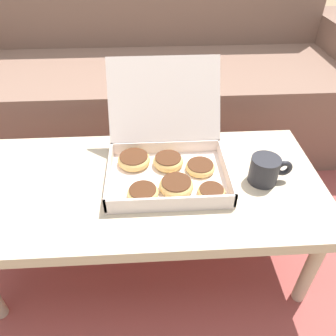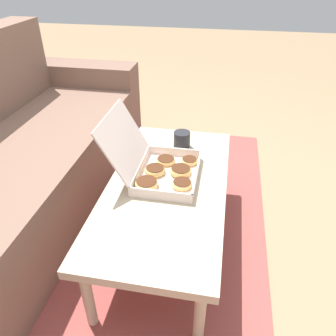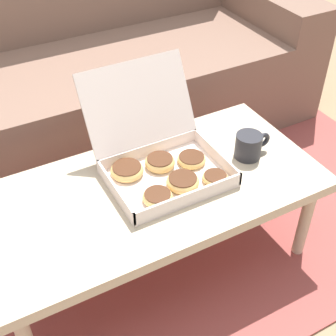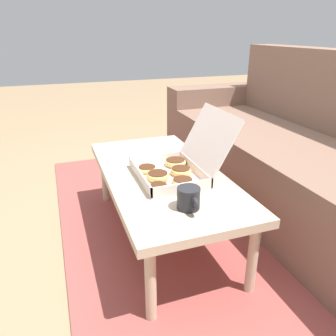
{
  "view_description": "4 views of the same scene",
  "coord_description": "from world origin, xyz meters",
  "px_view_note": "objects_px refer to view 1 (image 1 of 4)",
  "views": [
    {
      "loc": [
        0.02,
        -0.92,
        1.11
      ],
      "look_at": [
        0.07,
        -0.1,
        0.44
      ],
      "focal_mm": 35.0,
      "sensor_mm": 36.0,
      "label": 1
    },
    {
      "loc": [
        -1.25,
        -0.35,
        1.32
      ],
      "look_at": [
        0.07,
        -0.1,
        0.44
      ],
      "focal_mm": 35.0,
      "sensor_mm": 36.0,
      "label": 2
    },
    {
      "loc": [
        -0.5,
        -1.15,
        1.42
      ],
      "look_at": [
        0.07,
        -0.1,
        0.44
      ],
      "focal_mm": 50.0,
      "sensor_mm": 36.0,
      "label": 3
    },
    {
      "loc": [
        1.45,
        -0.6,
        1.06
      ],
      "look_at": [
        0.07,
        -0.1,
        0.44
      ],
      "focal_mm": 35.0,
      "sensor_mm": 36.0,
      "label": 4
    }
  ],
  "objects_px": {
    "pastry_box": "(167,160)",
    "coffee_table": "(148,190)",
    "coffee_mug": "(265,170)",
    "couch": "(147,81)"
  },
  "relations": [
    {
      "from": "coffee_table",
      "to": "coffee_mug",
      "type": "relative_size",
      "value": 8.31
    },
    {
      "from": "pastry_box",
      "to": "coffee_mug",
      "type": "xyz_separation_m",
      "value": [
        0.32,
        -0.06,
        -0.01
      ]
    },
    {
      "from": "pastry_box",
      "to": "coffee_mug",
      "type": "height_order",
      "value": "pastry_box"
    },
    {
      "from": "pastry_box",
      "to": "coffee_table",
      "type": "bearing_deg",
      "value": -143.86
    },
    {
      "from": "coffee_mug",
      "to": "couch",
      "type": "bearing_deg",
      "value": 111.93
    },
    {
      "from": "couch",
      "to": "pastry_box",
      "type": "xyz_separation_m",
      "value": [
        0.07,
        -0.88,
        0.12
      ]
    },
    {
      "from": "coffee_table",
      "to": "pastry_box",
      "type": "xyz_separation_m",
      "value": [
        0.07,
        0.05,
        0.09
      ]
    },
    {
      "from": "couch",
      "to": "coffee_table",
      "type": "xyz_separation_m",
      "value": [
        0.0,
        -0.93,
        0.03
      ]
    },
    {
      "from": "coffee_table",
      "to": "coffee_mug",
      "type": "height_order",
      "value": "coffee_mug"
    },
    {
      "from": "pastry_box",
      "to": "coffee_mug",
      "type": "relative_size",
      "value": 3.13
    }
  ]
}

